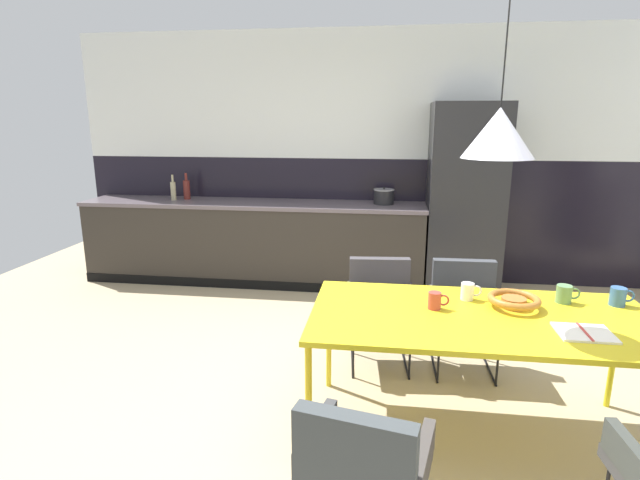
{
  "coord_description": "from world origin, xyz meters",
  "views": [
    {
      "loc": [
        0.1,
        -2.76,
        1.81
      ],
      "look_at": [
        -0.4,
        0.83,
        0.92
      ],
      "focal_mm": 27.77,
      "sensor_mm": 36.0,
      "label": 1
    }
  ],
  "objects_px": {
    "armchair_head_of_table": "(362,465)",
    "mug_white_ceramic": "(435,301)",
    "bottle_oil_tall": "(187,189)",
    "bottle_wine_green": "(173,190)",
    "dining_table": "(482,322)",
    "pendant_lamp_over_table_near": "(499,133)",
    "refrigerator_column": "(465,200)",
    "open_book": "(585,333)",
    "mug_glass_clear": "(619,297)",
    "armchair_near_window": "(465,302)",
    "cooking_pot": "(384,197)",
    "mug_short_terracotta": "(468,291)",
    "armchair_far_side": "(380,298)",
    "mug_dark_espresso": "(565,294)",
    "fruit_bowl": "(514,300)"
  },
  "relations": [
    {
      "from": "bottle_oil_tall",
      "to": "bottle_wine_green",
      "type": "height_order",
      "value": "bottle_oil_tall"
    },
    {
      "from": "dining_table",
      "to": "armchair_near_window",
      "type": "height_order",
      "value": "armchair_near_window"
    },
    {
      "from": "mug_short_terracotta",
      "to": "pendant_lamp_over_table_near",
      "type": "distance_m",
      "value": 0.97
    },
    {
      "from": "bottle_wine_green",
      "to": "dining_table",
      "type": "bearing_deg",
      "value": -41.6
    },
    {
      "from": "bottle_oil_tall",
      "to": "bottle_wine_green",
      "type": "xyz_separation_m",
      "value": [
        -0.13,
        -0.08,
        -0.0
      ]
    },
    {
      "from": "fruit_bowl",
      "to": "armchair_head_of_table",
      "type": "bearing_deg",
      "value": -125.38
    },
    {
      "from": "mug_short_terracotta",
      "to": "cooking_pot",
      "type": "distance_m",
      "value": 2.5
    },
    {
      "from": "bottle_wine_green",
      "to": "mug_short_terracotta",
      "type": "bearing_deg",
      "value": -39.31
    },
    {
      "from": "mug_dark_espresso",
      "to": "bottle_oil_tall",
      "type": "xyz_separation_m",
      "value": [
        -3.33,
        2.43,
        0.22
      ]
    },
    {
      "from": "armchair_head_of_table",
      "to": "mug_white_ceramic",
      "type": "distance_m",
      "value": 1.15
    },
    {
      "from": "mug_dark_espresso",
      "to": "mug_white_ceramic",
      "type": "relative_size",
      "value": 1.13
    },
    {
      "from": "armchair_far_side",
      "to": "fruit_bowl",
      "type": "relative_size",
      "value": 2.66
    },
    {
      "from": "armchair_head_of_table",
      "to": "mug_white_ceramic",
      "type": "xyz_separation_m",
      "value": [
        0.35,
        1.05,
        0.31
      ]
    },
    {
      "from": "refrigerator_column",
      "to": "cooking_pot",
      "type": "relative_size",
      "value": 8.89
    },
    {
      "from": "mug_glass_clear",
      "to": "cooking_pot",
      "type": "height_order",
      "value": "cooking_pot"
    },
    {
      "from": "mug_white_ceramic",
      "to": "dining_table",
      "type": "bearing_deg",
      "value": -13.74
    },
    {
      "from": "refrigerator_column",
      "to": "open_book",
      "type": "distance_m",
      "value": 2.8
    },
    {
      "from": "armchair_far_side",
      "to": "cooking_pot",
      "type": "bearing_deg",
      "value": -94.81
    },
    {
      "from": "refrigerator_column",
      "to": "bottle_oil_tall",
      "type": "distance_m",
      "value": 3.07
    },
    {
      "from": "armchair_head_of_table",
      "to": "pendant_lamp_over_table_near",
      "type": "relative_size",
      "value": 0.73
    },
    {
      "from": "refrigerator_column",
      "to": "pendant_lamp_over_table_near",
      "type": "distance_m",
      "value": 2.74
    },
    {
      "from": "dining_table",
      "to": "pendant_lamp_over_table_near",
      "type": "xyz_separation_m",
      "value": [
        -0.0,
        -0.02,
        1.03
      ]
    },
    {
      "from": "armchair_head_of_table",
      "to": "bottle_wine_green",
      "type": "bearing_deg",
      "value": 135.14
    },
    {
      "from": "mug_glass_clear",
      "to": "bottle_oil_tall",
      "type": "xyz_separation_m",
      "value": [
        -3.63,
        2.43,
        0.22
      ]
    },
    {
      "from": "armchair_far_side",
      "to": "mug_glass_clear",
      "type": "xyz_separation_m",
      "value": [
        1.38,
        -0.58,
        0.3
      ]
    },
    {
      "from": "armchair_near_window",
      "to": "armchair_far_side",
      "type": "distance_m",
      "value": 0.61
    },
    {
      "from": "armchair_near_window",
      "to": "armchair_far_side",
      "type": "height_order",
      "value": "armchair_near_window"
    },
    {
      "from": "dining_table",
      "to": "mug_short_terracotta",
      "type": "height_order",
      "value": "mug_short_terracotta"
    },
    {
      "from": "mug_dark_espresso",
      "to": "mug_white_ceramic",
      "type": "xyz_separation_m",
      "value": [
        -0.76,
        -0.21,
        -0.0
      ]
    },
    {
      "from": "refrigerator_column",
      "to": "armchair_near_window",
      "type": "distance_m",
      "value": 1.82
    },
    {
      "from": "armchair_far_side",
      "to": "pendant_lamp_over_table_near",
      "type": "height_order",
      "value": "pendant_lamp_over_table_near"
    },
    {
      "from": "mug_glass_clear",
      "to": "mug_white_ceramic",
      "type": "height_order",
      "value": "mug_glass_clear"
    },
    {
      "from": "refrigerator_column",
      "to": "pendant_lamp_over_table_near",
      "type": "xyz_separation_m",
      "value": [
        -0.25,
        -2.62,
        0.76
      ]
    },
    {
      "from": "dining_table",
      "to": "cooking_pot",
      "type": "height_order",
      "value": "cooking_pot"
    },
    {
      "from": "armchair_head_of_table",
      "to": "armchair_far_side",
      "type": "bearing_deg",
      "value": 101.1
    },
    {
      "from": "armchair_head_of_table",
      "to": "mug_glass_clear",
      "type": "bearing_deg",
      "value": 53.58
    },
    {
      "from": "mug_glass_clear",
      "to": "bottle_wine_green",
      "type": "bearing_deg",
      "value": 147.89
    },
    {
      "from": "mug_dark_espresso",
      "to": "armchair_far_side",
      "type": "bearing_deg",
      "value": 151.92
    },
    {
      "from": "open_book",
      "to": "cooking_pot",
      "type": "bearing_deg",
      "value": 110.26
    },
    {
      "from": "refrigerator_column",
      "to": "bottle_oil_tall",
      "type": "xyz_separation_m",
      "value": [
        -3.07,
        0.09,
        0.04
      ]
    },
    {
      "from": "bottle_oil_tall",
      "to": "pendant_lamp_over_table_near",
      "type": "xyz_separation_m",
      "value": [
        2.82,
        -2.72,
        0.72
      ]
    },
    {
      "from": "mug_glass_clear",
      "to": "bottle_oil_tall",
      "type": "distance_m",
      "value": 4.37
    },
    {
      "from": "refrigerator_column",
      "to": "cooking_pot",
      "type": "height_order",
      "value": "refrigerator_column"
    },
    {
      "from": "armchair_far_side",
      "to": "open_book",
      "type": "relative_size",
      "value": 2.94
    },
    {
      "from": "cooking_pot",
      "to": "bottle_oil_tall",
      "type": "bearing_deg",
      "value": 179.46
    },
    {
      "from": "armchair_near_window",
      "to": "armchair_far_side",
      "type": "relative_size",
      "value": 1.01
    },
    {
      "from": "mug_white_ceramic",
      "to": "bottle_oil_tall",
      "type": "relative_size",
      "value": 0.41
    },
    {
      "from": "armchair_far_side",
      "to": "mug_glass_clear",
      "type": "distance_m",
      "value": 1.53
    },
    {
      "from": "cooking_pot",
      "to": "pendant_lamp_over_table_near",
      "type": "relative_size",
      "value": 0.2
    },
    {
      "from": "bottle_oil_tall",
      "to": "mug_white_ceramic",
      "type": "bearing_deg",
      "value": -45.7
    }
  ]
}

